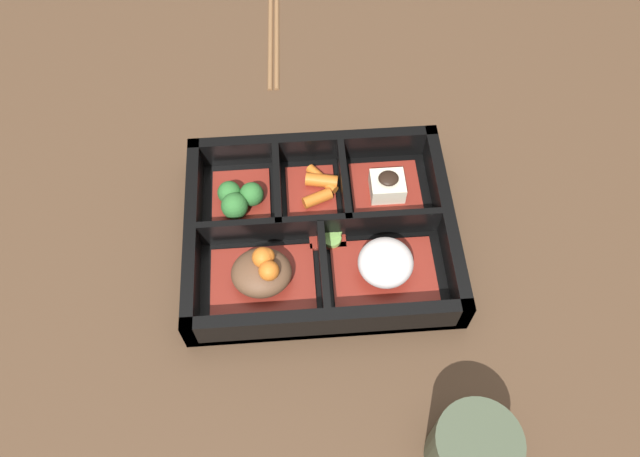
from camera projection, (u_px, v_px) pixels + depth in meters
name	position (u px, v px, depth m)	size (l,w,h in m)	color
ground_plane	(320.00, 239.00, 0.73)	(3.00, 3.00, 0.00)	#4C3523
bento_base	(320.00, 237.00, 0.73)	(0.30, 0.25, 0.01)	black
bento_rim	(319.00, 227.00, 0.71)	(0.30, 0.25, 0.05)	black
bowl_rice	(385.00, 265.00, 0.68)	(0.12, 0.08, 0.05)	maroon
bowl_stew	(262.00, 273.00, 0.68)	(0.12, 0.08, 0.05)	maroon
bowl_tofu	(387.00, 189.00, 0.75)	(0.08, 0.09, 0.04)	maroon
bowl_carrots	(315.00, 192.00, 0.75)	(0.06, 0.09, 0.02)	maroon
bowl_greens	(239.00, 199.00, 0.73)	(0.07, 0.09, 0.04)	maroon
bowl_pickles	(329.00, 235.00, 0.72)	(0.04, 0.04, 0.01)	maroon
tea_cup	(473.00, 449.00, 0.57)	(0.08, 0.08, 0.07)	#424C38
chopsticks	(273.00, 36.00, 0.91)	(0.02, 0.21, 0.01)	brown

